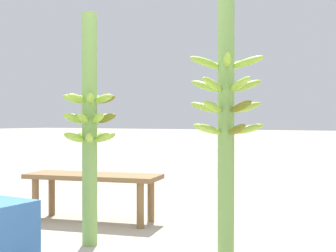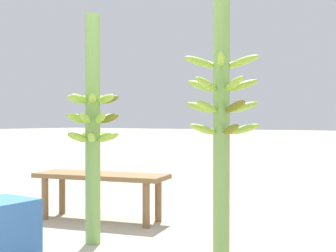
# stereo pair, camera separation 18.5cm
# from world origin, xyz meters

# --- Properties ---
(banana_stalk_left) EXTENTS (0.39, 0.39, 1.63)m
(banana_stalk_left) POSITION_xyz_m (-0.52, 0.37, 0.84)
(banana_stalk_left) COLOR #7AA851
(banana_stalk_left) RESTS_ON ground_plane
(banana_stalk_center) EXTENTS (0.43, 0.43, 1.71)m
(banana_stalk_center) POSITION_xyz_m (0.58, 0.20, 0.90)
(banana_stalk_center) COLOR #7AA851
(banana_stalk_center) RESTS_ON ground_plane
(market_bench) EXTENTS (1.24, 0.65, 0.41)m
(market_bench) POSITION_xyz_m (-1.00, 0.99, 0.34)
(market_bench) COLOR olive
(market_bench) RESTS_ON ground_plane
(produce_crate) EXTENTS (0.37, 0.37, 0.37)m
(produce_crate) POSITION_xyz_m (-0.77, -0.22, 0.19)
(produce_crate) COLOR #386BB2
(produce_crate) RESTS_ON ground_plane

